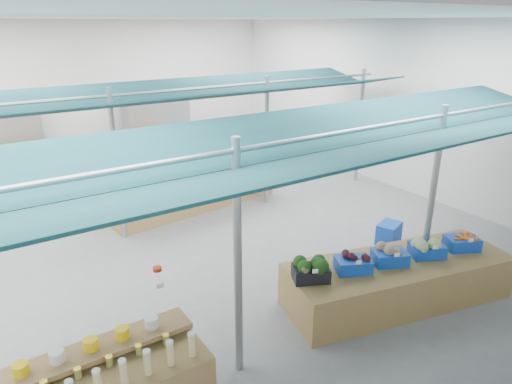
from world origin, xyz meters
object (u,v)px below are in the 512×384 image
(veg_counter, at_px, (397,281))
(vendor_right, at_px, (196,159))
(fruit_counter, at_px, (194,190))
(crate_stack, at_px, (388,238))
(vendor_left, at_px, (127,171))

(veg_counter, bearing_deg, vendor_right, 106.07)
(veg_counter, distance_m, fruit_counter, 5.31)
(crate_stack, xyz_separation_m, vendor_right, (-1.47, 5.15, 0.51))
(vendor_left, relative_size, vendor_right, 1.00)
(fruit_counter, height_order, crate_stack, fruit_counter)
(vendor_left, xyz_separation_m, vendor_right, (1.80, 0.00, 0.00))
(fruit_counter, relative_size, vendor_right, 2.50)
(crate_stack, distance_m, vendor_right, 5.38)
(fruit_counter, height_order, vendor_left, vendor_left)
(fruit_counter, xyz_separation_m, crate_stack, (2.07, -4.05, -0.14))
(fruit_counter, distance_m, vendor_left, 1.67)
(veg_counter, relative_size, fruit_counter, 0.88)
(veg_counter, relative_size, crate_stack, 6.01)
(vendor_right, bearing_deg, vendor_left, -5.71)
(veg_counter, xyz_separation_m, crate_stack, (1.12, 1.17, -0.05))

